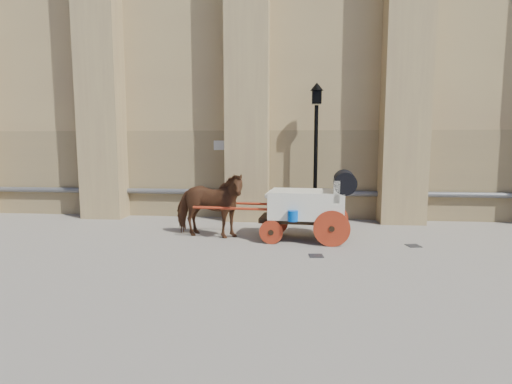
# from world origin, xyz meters

# --- Properties ---
(ground) EXTENTS (90.00, 90.00, 0.00)m
(ground) POSITION_xyz_m (0.00, 0.00, 0.00)
(ground) COLOR gray
(ground) RESTS_ON ground
(horse) EXTENTS (2.26, 1.34, 1.79)m
(horse) POSITION_xyz_m (-1.74, 0.95, 0.90)
(horse) COLOR brown
(horse) RESTS_ON ground
(carriage) EXTENTS (4.32, 1.57, 1.86)m
(carriage) POSITION_xyz_m (1.04, 0.93, 1.00)
(carriage) COLOR black
(carriage) RESTS_ON ground
(street_lamp) EXTENTS (0.42, 0.42, 4.46)m
(street_lamp) POSITION_xyz_m (1.23, 3.34, 2.38)
(street_lamp) COLOR black
(street_lamp) RESTS_ON ground
(drain_grate_near) EXTENTS (0.35, 0.35, 0.01)m
(drain_grate_near) POSITION_xyz_m (1.09, -0.62, 0.01)
(drain_grate_near) COLOR black
(drain_grate_near) RESTS_ON ground
(drain_grate_far) EXTENTS (0.38, 0.38, 0.01)m
(drain_grate_far) POSITION_xyz_m (3.57, 0.53, 0.01)
(drain_grate_far) COLOR black
(drain_grate_far) RESTS_ON ground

